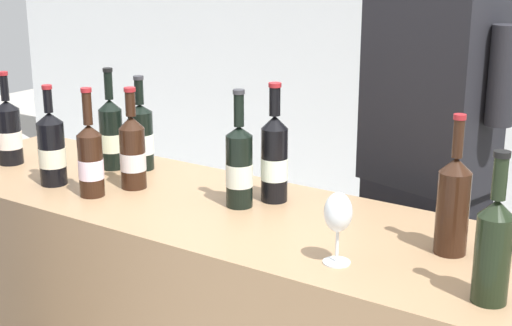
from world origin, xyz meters
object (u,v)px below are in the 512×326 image
at_px(wine_bottle_3, 239,166).
at_px(wine_bottle_5, 141,136).
at_px(wine_bottle_0, 133,151).
at_px(wine_glass, 338,215).
at_px(wine_bottle_8, 52,149).
at_px(wine_bottle_11, 453,203).
at_px(wine_bottle_6, 274,158).
at_px(person_server, 425,204).
at_px(wine_bottle_1, 9,132).
at_px(wine_bottle_10, 111,134).
at_px(wine_bottle_2, 493,246).
at_px(wine_bottle_4, 90,159).

bearing_deg(wine_bottle_3, wine_bottle_5, 165.84).
distance_m(wine_bottle_0, wine_glass, 0.80).
bearing_deg(wine_glass, wine_bottle_8, 177.54).
xyz_separation_m(wine_bottle_5, wine_bottle_11, (1.10, -0.11, 0.02)).
xyz_separation_m(wine_bottle_0, wine_bottle_6, (0.42, 0.14, 0.02)).
height_order(wine_bottle_6, wine_glass, wine_bottle_6).
bearing_deg(person_server, wine_bottle_1, -152.63).
relative_size(wine_bottle_1, wine_bottle_5, 1.01).
xyz_separation_m(wine_bottle_10, wine_glass, (0.98, -0.27, 0.00)).
bearing_deg(wine_bottle_8, wine_bottle_2, -1.68).
relative_size(wine_bottle_2, wine_bottle_10, 0.97).
bearing_deg(wine_bottle_6, wine_bottle_0, -161.98).
relative_size(wine_bottle_0, wine_glass, 1.78).
bearing_deg(wine_bottle_0, wine_bottle_10, 150.51).
height_order(wine_bottle_3, wine_bottle_4, wine_bottle_3).
height_order(wine_glass, person_server, person_server).
xyz_separation_m(wine_bottle_1, wine_bottle_4, (0.48, -0.09, 0.00)).
bearing_deg(wine_bottle_2, wine_bottle_11, 127.78).
height_order(wine_bottle_0, wine_bottle_8, wine_bottle_8).
bearing_deg(wine_bottle_11, person_server, 116.65).
distance_m(wine_bottle_5, wine_bottle_6, 0.54).
relative_size(wine_bottle_0, wine_bottle_5, 1.00).
distance_m(wine_bottle_1, person_server, 1.41).
xyz_separation_m(wine_bottle_6, wine_bottle_8, (-0.65, -0.25, -0.02)).
relative_size(wine_bottle_6, wine_glass, 1.99).
height_order(wine_bottle_4, person_server, person_server).
bearing_deg(wine_bottle_0, wine_bottle_8, -153.68).
height_order(wine_bottle_0, wine_bottle_3, wine_bottle_3).
relative_size(wine_bottle_4, wine_bottle_8, 1.04).
distance_m(wine_bottle_8, wine_bottle_11, 1.22).
distance_m(wine_bottle_0, wine_bottle_1, 0.53).
bearing_deg(wine_bottle_2, wine_glass, -179.47).
relative_size(wine_bottle_0, wine_bottle_2, 0.95).
bearing_deg(person_server, wine_bottle_4, -136.10).
xyz_separation_m(wine_bottle_3, wine_bottle_6, (0.06, 0.10, 0.01)).
relative_size(wine_bottle_1, wine_bottle_6, 0.91).
height_order(wine_bottle_8, wine_bottle_10, wine_bottle_10).
xyz_separation_m(wine_bottle_1, wine_bottle_2, (1.67, -0.12, 0.01)).
relative_size(wine_bottle_2, wine_bottle_4, 1.01).
xyz_separation_m(wine_bottle_11, person_server, (-0.28, 0.55, -0.22)).
height_order(wine_bottle_2, wine_bottle_3, wine_bottle_3).
xyz_separation_m(wine_bottle_8, wine_bottle_10, (0.03, 0.23, 0.01)).
bearing_deg(wine_bottle_10, wine_glass, -15.36).
distance_m(wine_bottle_4, wine_bottle_6, 0.54).
relative_size(wine_bottle_1, wine_bottle_4, 0.97).
xyz_separation_m(wine_bottle_2, wine_bottle_3, (-0.78, 0.20, -0.00)).
bearing_deg(wine_bottle_8, person_server, 37.38).
bearing_deg(wine_bottle_11, wine_glass, -133.65).
bearing_deg(wine_bottle_2, wine_bottle_0, 172.31).
relative_size(wine_bottle_3, wine_bottle_6, 0.97).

